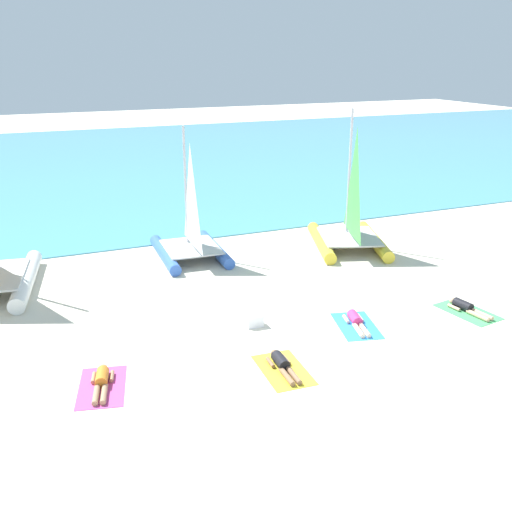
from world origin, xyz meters
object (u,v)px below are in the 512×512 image
(towel_rightmost, at_px, (468,312))
(cooler_box, at_px, (254,320))
(sunbather_center_left, at_px, (282,364))
(sailboat_blue, at_px, (191,240))
(sunbather_center_right, at_px, (356,321))
(sailboat_yellow, at_px, (349,229))
(sunbather_rightmost, at_px, (466,307))
(towel_center_left, at_px, (283,370))
(sunbather_leftmost, at_px, (102,381))
(towel_leftmost, at_px, (102,387))
(towel_center_right, at_px, (357,326))

(towel_rightmost, relative_size, cooler_box, 3.80)
(sunbather_center_left, height_order, cooler_box, cooler_box)
(sailboat_blue, height_order, sunbather_center_right, sailboat_blue)
(towel_rightmost, bearing_deg, sunbather_center_right, 171.29)
(sailboat_yellow, height_order, cooler_box, sailboat_yellow)
(sunbather_center_right, distance_m, sunbather_rightmost, 3.71)
(towel_rightmost, distance_m, sunbather_rightmost, 0.14)
(sunbather_rightmost, distance_m, cooler_box, 6.69)
(towel_center_left, height_order, cooler_box, cooler_box)
(sunbather_leftmost, height_order, sunbather_center_left, same)
(sailboat_blue, height_order, towel_leftmost, sailboat_blue)
(sailboat_blue, xyz_separation_m, towel_center_left, (-0.37, -9.19, -0.75))
(sunbather_leftmost, relative_size, sunbather_rightmost, 0.99)
(sunbather_center_right, distance_m, cooler_box, 3.02)
(cooler_box, bearing_deg, towel_center_left, -96.28)
(towel_center_right, xyz_separation_m, sunbather_center_right, (0.02, 0.06, 0.13))
(towel_center_right, height_order, sunbather_rightmost, sunbather_rightmost)
(towel_leftmost, relative_size, sunbather_center_left, 1.21)
(sunbather_center_right, xyz_separation_m, sunbather_rightmost, (3.68, -0.50, 0.00))
(sailboat_yellow, bearing_deg, sunbather_center_left, -111.46)
(sailboat_yellow, relative_size, sailboat_blue, 1.10)
(sunbather_leftmost, bearing_deg, towel_center_left, 0.04)
(sailboat_yellow, distance_m, cooler_box, 8.26)
(towel_center_left, xyz_separation_m, sunbather_rightmost, (6.78, 1.04, 0.13))
(towel_center_right, bearing_deg, sunbather_rightmost, -6.71)
(sailboat_blue, distance_m, sunbather_leftmost, 9.45)
(sailboat_yellow, relative_size, sunbather_center_left, 3.55)
(sailboat_blue, relative_size, cooler_box, 10.09)
(towel_center_left, relative_size, sunbather_center_left, 1.21)
(sunbather_rightmost, bearing_deg, sunbather_center_right, 164.02)
(towel_rightmost, bearing_deg, towel_leftmost, 179.98)
(towel_center_left, bearing_deg, sunbather_center_right, 26.35)
(sailboat_blue, relative_size, towel_center_right, 2.66)
(towel_rightmost, height_order, sunbather_rightmost, sunbather_rightmost)
(sunbather_center_left, bearing_deg, sunbather_leftmost, 170.67)
(sunbather_leftmost, bearing_deg, towel_rightmost, 13.08)
(towel_center_right, bearing_deg, sunbather_leftmost, -176.68)
(sailboat_yellow, xyz_separation_m, sailboat_blue, (-6.31, 1.34, -0.08))
(sunbather_center_left, bearing_deg, sunbather_center_right, 28.61)
(sunbather_rightmost, height_order, cooler_box, cooler_box)
(sunbather_leftmost, distance_m, towel_center_left, 4.49)
(sailboat_blue, bearing_deg, sunbather_center_right, -67.32)
(sunbather_center_left, relative_size, sunbather_rightmost, 1.00)
(towel_center_left, bearing_deg, cooler_box, 83.72)
(sunbather_center_left, distance_m, towel_center_right, 3.39)
(sailboat_yellow, height_order, sunbather_center_left, sailboat_yellow)
(sailboat_yellow, xyz_separation_m, towel_center_left, (-6.68, -7.85, -0.82))
(sunbather_center_right, bearing_deg, sunbather_center_left, -140.14)
(sunbather_leftmost, relative_size, sunbather_center_left, 0.99)
(towel_leftmost, distance_m, towel_center_left, 4.49)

